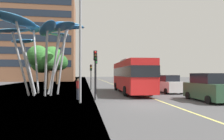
{
  "coord_description": "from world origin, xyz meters",
  "views": [
    {
      "loc": [
        -4.3,
        -12.92,
        2.12
      ],
      "look_at": [
        -1.44,
        6.86,
        2.5
      ],
      "focal_mm": 31.41,
      "sensor_mm": 36.0,
      "label": 1
    }
  ],
  "objects_px": {
    "red_bus": "(131,75)",
    "street_lamp": "(86,28)",
    "car_parked_near": "(208,88)",
    "pedestrian": "(78,89)",
    "traffic_light_island_mid": "(91,71)",
    "traffic_light_kerb_far": "(96,67)",
    "car_side_street": "(136,80)",
    "car_far_side": "(130,79)",
    "leaf_sculpture": "(44,33)",
    "car_parked_mid": "(168,84)",
    "car_parked_far": "(152,81)",
    "traffic_light_kerb_near": "(95,64)"
  },
  "relations": [
    {
      "from": "car_parked_mid",
      "to": "car_side_street",
      "type": "distance_m",
      "value": 13.03
    },
    {
      "from": "red_bus",
      "to": "street_lamp",
      "type": "relative_size",
      "value": 1.29
    },
    {
      "from": "car_parked_near",
      "to": "car_far_side",
      "type": "bearing_deg",
      "value": 90.12
    },
    {
      "from": "red_bus",
      "to": "street_lamp",
      "type": "xyz_separation_m",
      "value": [
        -5.03,
        -6.59,
        3.49
      ]
    },
    {
      "from": "pedestrian",
      "to": "street_lamp",
      "type": "bearing_deg",
      "value": -73.33
    },
    {
      "from": "leaf_sculpture",
      "to": "traffic_light_island_mid",
      "type": "bearing_deg",
      "value": 47.48
    },
    {
      "from": "red_bus",
      "to": "car_parked_near",
      "type": "height_order",
      "value": "red_bus"
    },
    {
      "from": "street_lamp",
      "to": "pedestrian",
      "type": "bearing_deg",
      "value": 106.67
    },
    {
      "from": "leaf_sculpture",
      "to": "car_far_side",
      "type": "distance_m",
      "value": 23.42
    },
    {
      "from": "car_parked_near",
      "to": "car_parked_far",
      "type": "xyz_separation_m",
      "value": [
        0.23,
        13.13,
        0.06
      ]
    },
    {
      "from": "traffic_light_kerb_far",
      "to": "car_far_side",
      "type": "height_order",
      "value": "traffic_light_kerb_far"
    },
    {
      "from": "red_bus",
      "to": "leaf_sculpture",
      "type": "bearing_deg",
      "value": -178.15
    },
    {
      "from": "traffic_light_island_mid",
      "to": "street_lamp",
      "type": "bearing_deg",
      "value": -94.03
    },
    {
      "from": "pedestrian",
      "to": "traffic_light_island_mid",
      "type": "bearing_deg",
      "value": 81.89
    },
    {
      "from": "car_parked_near",
      "to": "car_parked_far",
      "type": "bearing_deg",
      "value": 89.02
    },
    {
      "from": "car_parked_mid",
      "to": "street_lamp",
      "type": "relative_size",
      "value": 0.47
    },
    {
      "from": "car_side_street",
      "to": "car_far_side",
      "type": "bearing_deg",
      "value": 86.83
    },
    {
      "from": "traffic_light_kerb_far",
      "to": "car_far_side",
      "type": "distance_m",
      "value": 20.62
    },
    {
      "from": "pedestrian",
      "to": "red_bus",
      "type": "bearing_deg",
      "value": 39.87
    },
    {
      "from": "car_side_street",
      "to": "car_far_side",
      "type": "height_order",
      "value": "car_side_street"
    },
    {
      "from": "pedestrian",
      "to": "leaf_sculpture",
      "type": "bearing_deg",
      "value": 129.27
    },
    {
      "from": "car_parked_mid",
      "to": "car_parked_far",
      "type": "xyz_separation_m",
      "value": [
        0.43,
        6.46,
        0.14
      ]
    },
    {
      "from": "traffic_light_kerb_far",
      "to": "street_lamp",
      "type": "xyz_separation_m",
      "value": [
        -1.12,
        -5.88,
        2.65
      ]
    },
    {
      "from": "car_parked_near",
      "to": "leaf_sculpture",
      "type": "bearing_deg",
      "value": 153.19
    },
    {
      "from": "street_lamp",
      "to": "pedestrian",
      "type": "distance_m",
      "value": 5.04
    },
    {
      "from": "red_bus",
      "to": "traffic_light_island_mid",
      "type": "distance_m",
      "value": 6.65
    },
    {
      "from": "car_far_side",
      "to": "pedestrian",
      "type": "xyz_separation_m",
      "value": [
        -9.88,
        -22.8,
        -0.08
      ]
    },
    {
      "from": "car_parked_near",
      "to": "pedestrian",
      "type": "bearing_deg",
      "value": 166.15
    },
    {
      "from": "traffic_light_kerb_near",
      "to": "car_parked_mid",
      "type": "distance_m",
      "value": 9.82
    },
    {
      "from": "car_far_side",
      "to": "leaf_sculpture",
      "type": "bearing_deg",
      "value": -126.18
    },
    {
      "from": "traffic_light_kerb_near",
      "to": "car_side_street",
      "type": "bearing_deg",
      "value": 65.2
    },
    {
      "from": "red_bus",
      "to": "leaf_sculpture",
      "type": "height_order",
      "value": "leaf_sculpture"
    },
    {
      "from": "car_parked_near",
      "to": "street_lamp",
      "type": "distance_m",
      "value": 10.4
    },
    {
      "from": "traffic_light_kerb_near",
      "to": "car_parked_far",
      "type": "height_order",
      "value": "traffic_light_kerb_near"
    },
    {
      "from": "red_bus",
      "to": "car_far_side",
      "type": "height_order",
      "value": "red_bus"
    },
    {
      "from": "traffic_light_kerb_far",
      "to": "car_side_street",
      "type": "relative_size",
      "value": 0.9
    },
    {
      "from": "red_bus",
      "to": "traffic_light_island_mid",
      "type": "bearing_deg",
      "value": 129.28
    },
    {
      "from": "car_far_side",
      "to": "car_side_street",
      "type": "bearing_deg",
      "value": -93.17
    },
    {
      "from": "traffic_light_kerb_near",
      "to": "traffic_light_island_mid",
      "type": "relative_size",
      "value": 1.19
    },
    {
      "from": "car_side_street",
      "to": "traffic_light_island_mid",
      "type": "bearing_deg",
      "value": -137.74
    },
    {
      "from": "leaf_sculpture",
      "to": "car_far_side",
      "type": "xyz_separation_m",
      "value": [
        13.47,
        18.42,
        -5.29
      ]
    },
    {
      "from": "red_bus",
      "to": "traffic_light_kerb_near",
      "type": "relative_size",
      "value": 2.83
    },
    {
      "from": "car_parked_far",
      "to": "traffic_light_kerb_far",
      "type": "bearing_deg",
      "value": -141.59
    },
    {
      "from": "traffic_light_kerb_near",
      "to": "street_lamp",
      "type": "xyz_separation_m",
      "value": [
        -0.79,
        -1.39,
        2.63
      ]
    },
    {
      "from": "leaf_sculpture",
      "to": "street_lamp",
      "type": "bearing_deg",
      "value": -56.57
    },
    {
      "from": "car_side_street",
      "to": "red_bus",
      "type": "bearing_deg",
      "value": -107.54
    },
    {
      "from": "traffic_light_kerb_far",
      "to": "leaf_sculpture",
      "type": "bearing_deg",
      "value": 175.51
    },
    {
      "from": "red_bus",
      "to": "pedestrian",
      "type": "relative_size",
      "value": 6.49
    },
    {
      "from": "leaf_sculpture",
      "to": "car_parked_near",
      "type": "relative_size",
      "value": 2.41
    },
    {
      "from": "pedestrian",
      "to": "traffic_light_kerb_near",
      "type": "bearing_deg",
      "value": -21.04
    }
  ]
}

